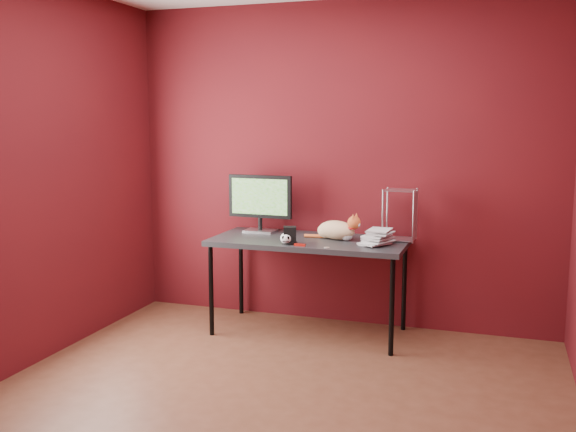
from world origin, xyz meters
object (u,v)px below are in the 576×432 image
(desk, at_px, (309,245))
(monitor, at_px, (260,200))
(cat, at_px, (337,230))
(skull_mug, at_px, (286,238))
(book_stack, at_px, (370,156))
(speaker, at_px, (290,236))

(desk, xyz_separation_m, monitor, (-0.47, 0.17, 0.31))
(desk, relative_size, cat, 3.26)
(skull_mug, bearing_deg, desk, 57.62)
(desk, bearing_deg, monitor, 160.16)
(cat, xyz_separation_m, book_stack, (0.27, -0.08, 0.57))
(speaker, relative_size, book_stack, 0.10)
(speaker, bearing_deg, monitor, 115.22)
(cat, bearing_deg, skull_mug, -116.27)
(skull_mug, height_order, book_stack, book_stack)
(desk, relative_size, book_stack, 1.16)
(desk, bearing_deg, skull_mug, -111.35)
(monitor, relative_size, book_stack, 0.42)
(desk, xyz_separation_m, book_stack, (0.47, -0.03, 0.70))
(monitor, height_order, cat, monitor)
(monitor, distance_m, speaker, 0.60)
(cat, distance_m, book_stack, 0.64)
(speaker, bearing_deg, desk, 52.74)
(cat, bearing_deg, speaker, -116.25)
(desk, xyz_separation_m, speaker, (-0.08, -0.24, 0.11))
(cat, relative_size, speaker, 3.53)
(skull_mug, relative_size, speaker, 0.70)
(desk, distance_m, cat, 0.25)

